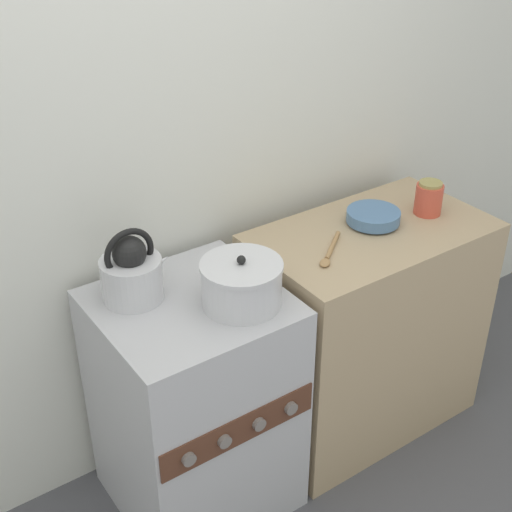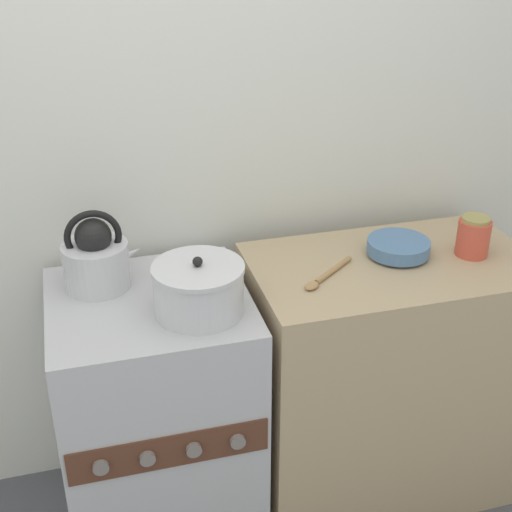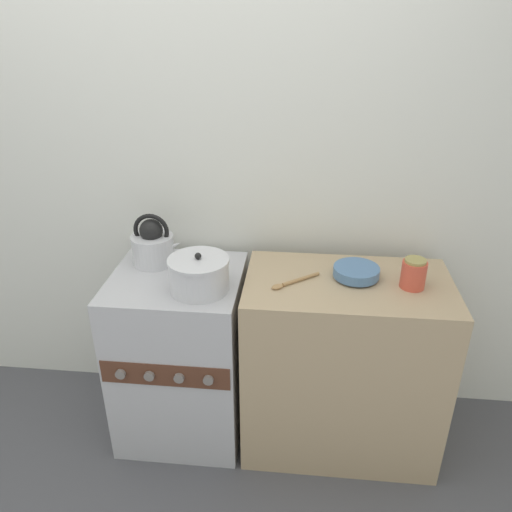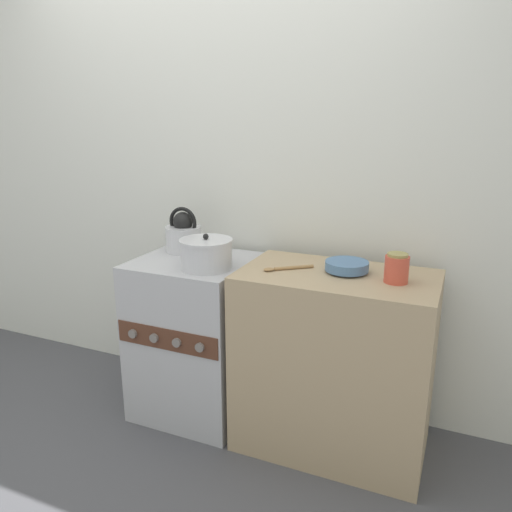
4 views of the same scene
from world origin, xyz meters
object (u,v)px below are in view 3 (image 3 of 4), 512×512
object	(u,v)px
kettle	(153,245)
storage_jar	(414,274)
stove	(182,354)
cooking_pot	(199,274)
enamel_bowl	(356,272)

from	to	relation	value
kettle	storage_jar	bearing A→B (deg)	-7.92
stove	storage_jar	world-z (taller)	storage_jar
stove	cooking_pot	world-z (taller)	cooking_pot
cooking_pot	enamel_bowl	xyz separation A→B (m)	(0.66, 0.12, -0.02)
stove	enamel_bowl	bearing A→B (deg)	1.35
kettle	cooking_pot	xyz separation A→B (m)	(0.26, -0.22, -0.02)
stove	cooking_pot	size ratio (longest dim) A/B	3.33
stove	cooking_pot	bearing A→B (deg)	-37.09
kettle	cooking_pot	world-z (taller)	kettle
storage_jar	kettle	bearing A→B (deg)	172.08
cooking_pot	storage_jar	xyz separation A→B (m)	(0.89, 0.06, 0.02)
stove	kettle	bearing A→B (deg)	136.35
stove	enamel_bowl	size ratio (longest dim) A/B	4.35
storage_jar	enamel_bowl	bearing A→B (deg)	166.35
enamel_bowl	storage_jar	size ratio (longest dim) A/B	1.54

